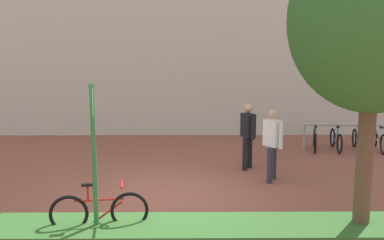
% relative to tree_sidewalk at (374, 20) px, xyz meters
% --- Properties ---
extents(ground_plane, '(60.00, 60.00, 0.00)m').
position_rel_tree_sidewalk_xyz_m(ground_plane, '(-3.37, 1.75, -3.54)').
color(ground_plane, brown).
extents(planter_strip, '(7.00, 1.10, 0.16)m').
position_rel_tree_sidewalk_xyz_m(planter_strip, '(-2.86, -0.09, -3.46)').
color(planter_strip, '#336028').
rests_on(planter_strip, ground).
extents(tree_sidewalk, '(2.74, 2.74, 5.07)m').
position_rel_tree_sidewalk_xyz_m(tree_sidewalk, '(0.00, 0.00, 0.00)').
color(tree_sidewalk, brown).
rests_on(tree_sidewalk, ground).
extents(parking_sign_post, '(0.09, 0.36, 2.54)m').
position_rel_tree_sidewalk_xyz_m(parking_sign_post, '(-4.52, -0.09, -1.88)').
color(parking_sign_post, '#2D7238').
rests_on(parking_sign_post, ground).
extents(bike_at_sign, '(1.67, 0.43, 0.86)m').
position_rel_tree_sidewalk_xyz_m(bike_at_sign, '(-4.49, 0.03, -3.19)').
color(bike_at_sign, black).
rests_on(bike_at_sign, ground).
extents(bike_rack_cluster, '(2.65, 1.65, 0.83)m').
position_rel_tree_sidewalk_xyz_m(bike_rack_cluster, '(1.96, 5.99, -3.19)').
color(bike_rack_cluster, '#99999E').
rests_on(bike_rack_cluster, ground).
extents(bollard_steel, '(0.16, 0.16, 0.90)m').
position_rel_tree_sidewalk_xyz_m(bollard_steel, '(-1.30, 4.90, -3.09)').
color(bollard_steel, '#ADADB2').
rests_on(bollard_steel, ground).
extents(person_shirt_white, '(0.43, 0.51, 1.72)m').
position_rel_tree_sidewalk_xyz_m(person_shirt_white, '(-0.99, 2.83, -2.56)').
color(person_shirt_white, '#2D2D38').
rests_on(person_shirt_white, ground).
extents(person_suited_navy, '(0.37, 0.57, 1.72)m').
position_rel_tree_sidewalk_xyz_m(person_suited_navy, '(-1.43, 3.88, -2.56)').
color(person_suited_navy, black).
rests_on(person_suited_navy, ground).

